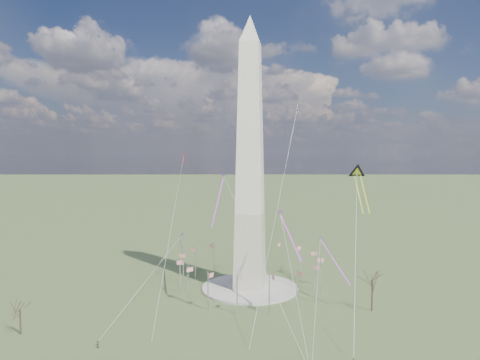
% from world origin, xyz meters
% --- Properties ---
extents(ground, '(2000.00, 2000.00, 0.00)m').
position_xyz_m(ground, '(0.00, 0.00, 0.00)').
color(ground, '#46542A').
rests_on(ground, ground).
extents(plaza, '(36.00, 36.00, 0.80)m').
position_xyz_m(plaza, '(0.00, 0.00, 0.40)').
color(plaza, beige).
rests_on(plaza, ground).
extents(washington_monument, '(15.56, 15.56, 100.00)m').
position_xyz_m(washington_monument, '(0.00, 0.00, 47.95)').
color(washington_monument, beige).
rests_on(washington_monument, plaza).
extents(flagpole_ring, '(54.40, 54.40, 13.00)m').
position_xyz_m(flagpole_ring, '(-0.00, -0.00, 7.27)').
color(flagpole_ring, silver).
rests_on(flagpole_ring, ground).
extents(tree_near, '(8.43, 8.43, 14.76)m').
position_xyz_m(tree_near, '(42.30, -15.01, 10.52)').
color(tree_near, '#442F29').
rests_on(tree_near, ground).
extents(tree_far, '(6.22, 6.22, 10.89)m').
position_xyz_m(tree_far, '(-57.47, -51.01, 7.75)').
color(tree_far, '#442F29').
rests_on(tree_far, ground).
extents(person_west, '(0.99, 0.84, 1.79)m').
position_xyz_m(person_west, '(-31.78, -54.88, 0.89)').
color(person_west, gray).
rests_on(person_west, ground).
extents(kite_delta_black, '(7.63, 20.25, 16.68)m').
position_xyz_m(kite_delta_black, '(39.55, 11.83, 42.81)').
color(kite_delta_black, black).
rests_on(kite_delta_black, ground).
extents(kite_diamond_purple, '(2.16, 3.37, 10.30)m').
position_xyz_m(kite_diamond_purple, '(-27.92, 3.94, 17.52)').
color(kite_diamond_purple, '#3A1870').
rests_on(kite_diamond_purple, ground).
extents(kite_streamer_left, '(8.97, 17.67, 13.00)m').
position_xyz_m(kite_streamer_left, '(15.18, -20.27, 26.71)').
color(kite_streamer_left, '#FF282E').
rests_on(kite_streamer_left, ground).
extents(kite_streamer_mid, '(2.72, 23.86, 16.37)m').
position_xyz_m(kite_streamer_mid, '(-9.06, -10.28, 37.43)').
color(kite_streamer_mid, '#FF282E').
rests_on(kite_streamer_mid, ground).
extents(kite_streamer_right, '(10.71, 16.61, 12.86)m').
position_xyz_m(kite_streamer_right, '(29.34, -6.04, 15.83)').
color(kite_streamer_right, '#FF282E').
rests_on(kite_streamer_right, ground).
extents(kite_small_red, '(1.64, 1.90, 5.14)m').
position_xyz_m(kite_small_red, '(-37.73, 38.71, 49.71)').
color(kite_small_red, red).
rests_on(kite_small_red, ground).
extents(kite_small_white, '(1.09, 1.81, 4.22)m').
position_xyz_m(kite_small_white, '(15.29, 45.52, 72.77)').
color(kite_small_white, white).
rests_on(kite_small_white, ground).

